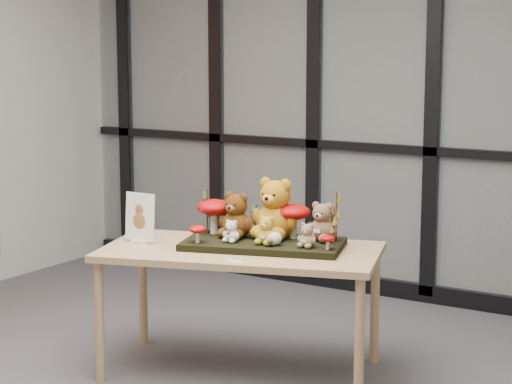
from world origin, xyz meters
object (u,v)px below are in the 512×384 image
Objects in this scene: bear_white_bow at (232,230)px; bear_beige_small at (307,234)px; mushroom_back_left at (214,215)px; bear_tan_back at (322,220)px; mushroom_front_right at (328,242)px; sign_holder at (140,220)px; bear_brown_medium at (236,212)px; bear_pooh_yellow at (275,205)px; mushroom_front_left at (197,233)px; mushroom_back_right at (293,220)px; bear_small_yellow at (267,228)px; diorama_tray at (263,244)px; display_table at (241,261)px; plush_cream_hedgehog at (274,238)px.

bear_beige_small is at bearing -3.72° from bear_white_bow.
bear_tan_back is at bearing 13.93° from mushroom_back_left.
bear_white_bow is 1.58× the size of mushroom_front_right.
bear_brown_medium is at bearing 27.13° from sign_holder.
bear_pooh_yellow is 0.46m from mushroom_front_left.
bear_small_yellow is at bearing -102.40° from mushroom_back_right.
diorama_tray is 0.23m from bear_pooh_yellow.
mushroom_back_right is (0.10, 0.14, 0.12)m from diorama_tray.
display_table is 0.36m from bear_pooh_yellow.
bear_tan_back is 1.35× the size of bear_small_yellow.
bear_brown_medium is 0.16m from mushroom_back_left.
display_table is at bearing -130.86° from mushroom_back_right.
bear_small_yellow is 1.65× the size of mushroom_front_left.
mushroom_front_left is at bearing -175.38° from plush_cream_hedgehog.
mushroom_front_left is at bearing -161.74° from bear_white_bow.
bear_white_bow is 0.41m from bear_beige_small.
plush_cream_hedgehog is 0.96× the size of mushroom_front_right.
bear_small_yellow is at bearing -65.38° from diorama_tray.
sign_holder reaches higher than bear_beige_small.
bear_small_yellow is at bearing -2.02° from bear_white_bow.
mushroom_back_left is (-0.39, 0.08, 0.02)m from bear_small_yellow.
mushroom_back_left is 0.26m from mushroom_front_left.
bear_brown_medium is at bearing -154.58° from mushroom_back_right.
bear_tan_back is 0.62m from mushroom_back_left.
bear_beige_small reaches higher than bear_white_bow.
mushroom_back_left is 0.78× the size of sign_holder.
mushroom_front_left is at bearing -158.18° from diorama_tray.
display_table is 0.36m from mushroom_back_right.
mushroom_back_right is (0.23, 0.26, 0.04)m from bear_white_bow.
mushroom_back_left is (-0.24, 0.10, 0.21)m from display_table.
plush_cream_hedgehog is 0.29m from mushroom_front_right.
bear_white_bow is 0.62× the size of mushroom_back_left.
mushroom_front_left is (-0.29, -0.33, -0.13)m from bear_pooh_yellow.
mushroom_back_left is 1.02× the size of mushroom_back_right.
bear_white_bow is 0.49× the size of sign_holder.
bear_beige_small reaches higher than plush_cream_hedgehog.
bear_pooh_yellow is at bearing 137.27° from bear_beige_small.
bear_white_bow reaches higher than mushroom_front_left.
mushroom_front_left is (-0.15, -0.11, -0.01)m from bear_white_bow.
bear_tan_back is at bearing 30.78° from bear_small_yellow.
sign_holder reaches higher than mushroom_front_left.
plush_cream_hedgehog is 0.78× the size of mushroom_front_left.
bear_small_yellow reaches higher than display_table.
sign_holder is (-0.37, -0.02, 0.04)m from mushroom_front_left.
bear_beige_small is at bearing -0.96° from plush_cream_hedgehog.
mushroom_front_right is at bearing 17.81° from mushroom_front_left.
bear_small_yellow is (0.23, -0.07, -0.05)m from bear_brown_medium.
mushroom_back_left is (-0.60, -0.15, -0.01)m from bear_tan_back.
diorama_tray is at bearing -165.59° from bear_tan_back.
bear_brown_medium is 1.92× the size of bear_beige_small.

